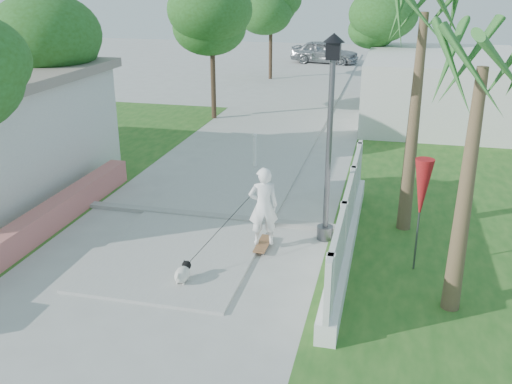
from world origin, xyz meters
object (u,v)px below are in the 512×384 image
(street_lamp, at_px, (330,133))
(skateboarder, at_px, (231,223))
(parked_car, at_px, (325,52))
(dog, at_px, (183,273))
(patio_umbrella, at_px, (422,190))
(bollard, at_px, (255,150))

(street_lamp, bearing_deg, skateboarder, -141.86)
(skateboarder, bearing_deg, parked_car, -104.84)
(street_lamp, xyz_separation_m, dog, (-2.36, -2.62, -2.20))
(skateboarder, bearing_deg, dog, 45.64)
(patio_umbrella, distance_m, skateboarder, 3.78)
(street_lamp, distance_m, patio_umbrella, 2.27)
(bollard, relative_size, parked_car, 0.24)
(patio_umbrella, xyz_separation_m, dog, (-4.26, -1.62, -1.46))
(bollard, distance_m, parked_car, 22.78)
(bollard, bearing_deg, skateboarder, -80.85)
(bollard, height_order, patio_umbrella, patio_umbrella)
(skateboarder, xyz_separation_m, parked_car, (-1.71, 28.64, -0.04))
(street_lamp, height_order, skateboarder, street_lamp)
(street_lamp, xyz_separation_m, parked_car, (-3.46, 27.26, -1.67))
(dog, height_order, parked_car, parked_car)
(bollard, relative_size, skateboarder, 0.51)
(patio_umbrella, relative_size, parked_car, 0.52)
(skateboarder, bearing_deg, patio_umbrella, 167.64)
(street_lamp, bearing_deg, parked_car, 97.23)
(bollard, height_order, parked_car, parked_car)
(street_lamp, distance_m, parked_car, 27.53)
(dog, distance_m, parked_car, 29.90)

